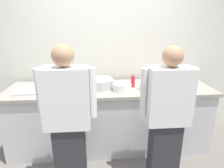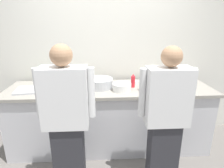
% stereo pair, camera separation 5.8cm
% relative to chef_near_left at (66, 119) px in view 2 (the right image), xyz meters
% --- Properties ---
extents(ground_plane, '(9.00, 9.00, 0.00)m').
position_rel_chef_near_left_xyz_m(ground_plane, '(0.48, 0.34, -0.86)').
color(ground_plane, slate).
extents(wall_back, '(4.47, 0.10, 2.84)m').
position_rel_chef_near_left_xyz_m(wall_back, '(0.48, 1.25, 0.56)').
color(wall_back, silver).
rests_on(wall_back, ground).
extents(prep_counter, '(2.85, 0.76, 0.93)m').
position_rel_chef_near_left_xyz_m(prep_counter, '(0.48, 0.74, -0.39)').
color(prep_counter, silver).
rests_on(prep_counter, ground).
extents(chef_near_left, '(0.60, 0.24, 1.62)m').
position_rel_chef_near_left_xyz_m(chef_near_left, '(0.00, 0.00, 0.00)').
color(chef_near_left, '#2D2D33').
rests_on(chef_near_left, ground).
extents(chef_center, '(0.59, 0.24, 1.59)m').
position_rel_chef_near_left_xyz_m(chef_center, '(1.04, 0.01, -0.01)').
color(chef_center, '#2D2D33').
rests_on(chef_center, ground).
extents(plate_stack_front, '(0.25, 0.25, 0.10)m').
position_rel_chef_near_left_xyz_m(plate_stack_front, '(0.64, 0.61, 0.12)').
color(plate_stack_front, white).
rests_on(plate_stack_front, prep_counter).
extents(plate_stack_rear, '(0.23, 0.23, 0.05)m').
position_rel_chef_near_left_xyz_m(plate_stack_rear, '(1.43, 0.65, 0.10)').
color(plate_stack_rear, white).
rests_on(plate_stack_rear, prep_counter).
extents(mixing_bowl_steel, '(0.38, 0.38, 0.13)m').
position_rel_chef_near_left_xyz_m(mixing_bowl_steel, '(0.33, 0.76, 0.14)').
color(mixing_bowl_steel, '#B7BABF').
rests_on(mixing_bowl_steel, prep_counter).
extents(sheet_tray, '(0.45, 0.37, 0.02)m').
position_rel_chef_near_left_xyz_m(sheet_tray, '(-0.57, 0.68, 0.09)').
color(sheet_tray, '#B7BABF').
rests_on(sheet_tray, prep_counter).
extents(squeeze_bottle_primary, '(0.06, 0.06, 0.19)m').
position_rel_chef_near_left_xyz_m(squeeze_bottle_primary, '(1.25, 0.50, 0.17)').
color(squeeze_bottle_primary, '#E5E066').
rests_on(squeeze_bottle_primary, prep_counter).
extents(squeeze_bottle_secondary, '(0.06, 0.06, 0.21)m').
position_rel_chef_near_left_xyz_m(squeeze_bottle_secondary, '(-0.48, 0.93, 0.18)').
color(squeeze_bottle_secondary, '#56A333').
rests_on(squeeze_bottle_secondary, prep_counter).
extents(squeeze_bottle_spare, '(0.06, 0.06, 0.19)m').
position_rel_chef_near_left_xyz_m(squeeze_bottle_spare, '(0.81, 0.75, 0.17)').
color(squeeze_bottle_spare, red).
rests_on(squeeze_bottle_spare, prep_counter).
extents(ramekin_green_sauce, '(0.10, 0.10, 0.04)m').
position_rel_chef_near_left_xyz_m(ramekin_green_sauce, '(-0.01, 0.71, 0.10)').
color(ramekin_green_sauce, white).
rests_on(ramekin_green_sauce, prep_counter).
extents(ramekin_red_sauce, '(0.11, 0.11, 0.04)m').
position_rel_chef_near_left_xyz_m(ramekin_red_sauce, '(1.16, 0.94, 0.10)').
color(ramekin_red_sauce, white).
rests_on(ramekin_red_sauce, prep_counter).
extents(ramekin_orange_sauce, '(0.10, 0.10, 0.04)m').
position_rel_chef_near_left_xyz_m(ramekin_orange_sauce, '(0.85, 0.90, 0.10)').
color(ramekin_orange_sauce, white).
rests_on(ramekin_orange_sauce, prep_counter).
extents(deli_cup, '(0.09, 0.09, 0.10)m').
position_rel_chef_near_left_xyz_m(deli_cup, '(0.91, 0.60, 0.13)').
color(deli_cup, white).
rests_on(deli_cup, prep_counter).
extents(chefs_knife, '(0.28, 0.03, 0.02)m').
position_rel_chef_near_left_xyz_m(chefs_knife, '(-0.17, 0.88, 0.08)').
color(chefs_knife, '#B7BABF').
rests_on(chefs_knife, prep_counter).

